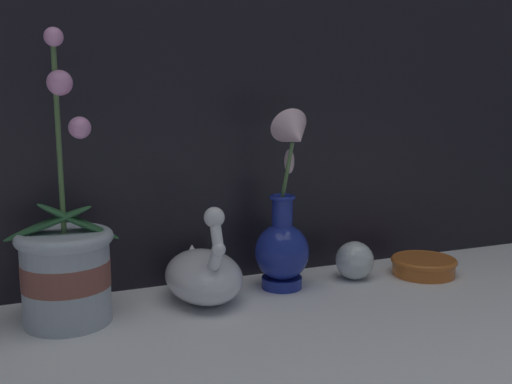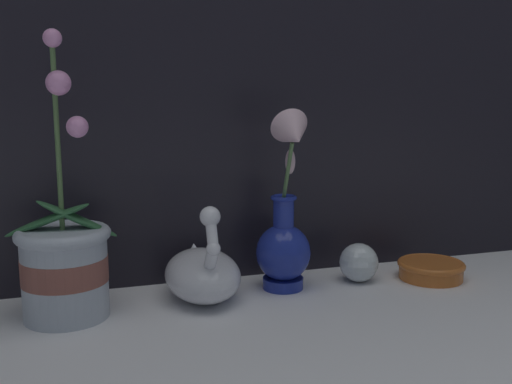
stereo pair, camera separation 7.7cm
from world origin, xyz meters
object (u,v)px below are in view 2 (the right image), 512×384
(glass_sphere, at_px, (359,263))
(amber_dish, at_px, (431,268))
(swan_figurine, at_px, (202,272))
(blue_vase, at_px, (285,233))
(orchid_potted_plant, at_px, (65,261))

(glass_sphere, distance_m, amber_dish, 0.15)
(swan_figurine, bearing_deg, blue_vase, 0.46)
(glass_sphere, bearing_deg, orchid_potted_plant, -177.56)
(orchid_potted_plant, height_order, blue_vase, orchid_potted_plant)
(blue_vase, height_order, glass_sphere, blue_vase)
(orchid_potted_plant, xyz_separation_m, blue_vase, (0.38, 0.02, 0.01))
(orchid_potted_plant, distance_m, blue_vase, 0.38)
(swan_figurine, height_order, blue_vase, blue_vase)
(swan_figurine, relative_size, glass_sphere, 2.73)
(orchid_potted_plant, relative_size, swan_figurine, 2.24)
(glass_sphere, bearing_deg, swan_figurine, -179.36)
(orchid_potted_plant, xyz_separation_m, swan_figurine, (0.23, 0.02, -0.04))
(blue_vase, distance_m, glass_sphere, 0.17)
(orchid_potted_plant, height_order, amber_dish, orchid_potted_plant)
(swan_figurine, relative_size, blue_vase, 0.61)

